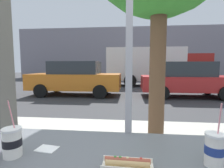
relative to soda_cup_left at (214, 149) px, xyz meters
The scene contains 11 objects.
ground_plane 8.43m from the soda_cup_left, 92.93° to the left, with size 60.00×60.00×0.00m, color #38383A.
sidewalk_strip 2.23m from the soda_cup_left, 102.35° to the left, with size 16.00×2.80×0.14m, color #B2ADA3.
window_wall 0.97m from the soda_cup_left, 134.64° to the left, with size 2.75×0.20×2.90m.
building_facade_far 21.06m from the soda_cup_left, 91.17° to the left, with size 28.00×1.20×6.16m, color gray.
soda_cup_left is the anchor object (origin of this frame).
soda_cup_right 1.06m from the soda_cup_left, behind, with size 0.10×0.10×0.32m.
hotdog_tray_near 0.44m from the soda_cup_left, behind, with size 0.26×0.11×0.05m.
napkin_wrapper 0.92m from the soda_cup_left, behind, with size 0.12×0.09×0.00m, color white.
parked_car_orange 8.41m from the soda_cup_left, 112.24° to the left, with size 4.56×2.03×1.71m.
parked_car_red 8.12m from the soda_cup_left, 73.56° to the left, with size 4.31×2.03×1.68m.
box_truck 12.68m from the soda_cup_left, 83.56° to the left, with size 7.32×2.44×2.81m.
Camera 1 is at (0.01, -1.22, 1.47)m, focal length 27.94 mm.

